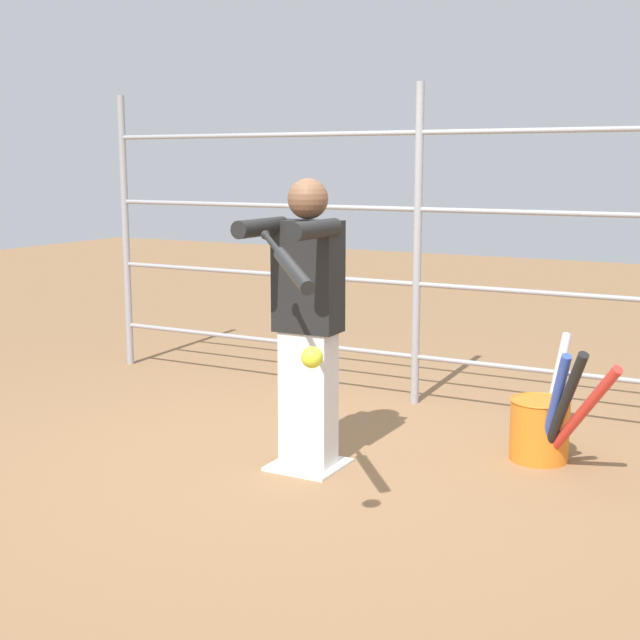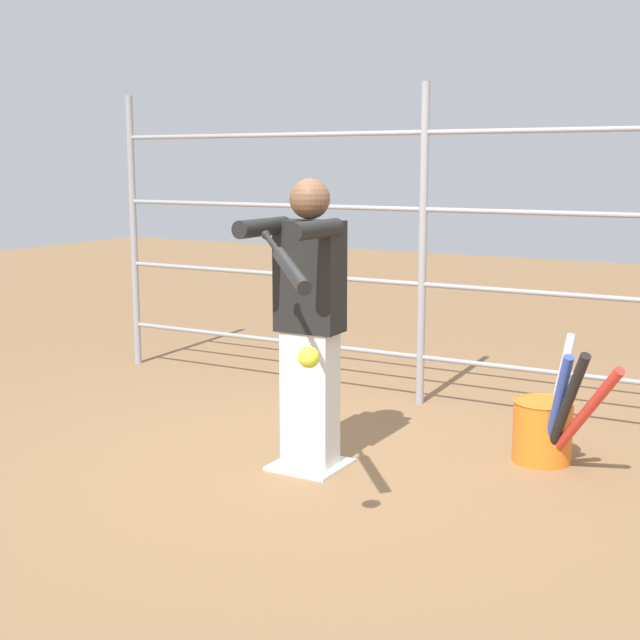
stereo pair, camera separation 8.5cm
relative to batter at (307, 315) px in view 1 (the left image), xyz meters
name	(u,v)px [view 1 (the left image)]	position (x,y,z in m)	size (l,w,h in m)	color
ground_plane	(309,466)	(0.00, -0.02, -0.90)	(24.00, 24.00, 0.00)	olive
home_plate	(309,465)	(0.00, -0.02, -0.89)	(0.40, 0.40, 0.02)	white
fence_backstop	(417,247)	(0.00, -1.62, 0.25)	(5.49, 0.06, 2.31)	#939399
batter	(307,315)	(0.00, 0.00, 0.00)	(0.43, 0.57, 1.67)	silver
baseball_bat_swinging	(289,265)	(-0.38, 0.83, 0.39)	(0.67, 0.71, 0.21)	black
softball_in_flight	(312,357)	(-0.62, 1.04, 0.02)	(0.10, 0.10, 0.10)	yellow
bat_bucket	(544,425)	(-1.18, -0.77, -0.68)	(0.71, 1.02, 0.77)	orange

